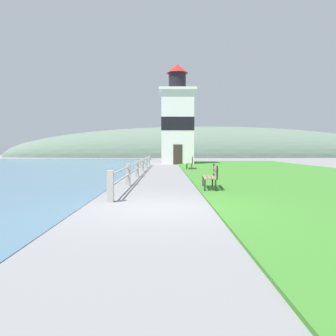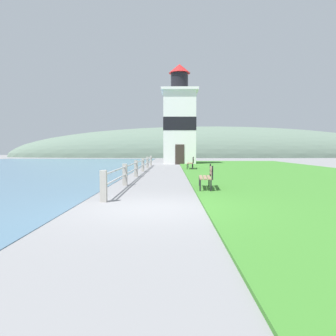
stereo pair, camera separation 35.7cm
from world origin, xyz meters
The scene contains 7 objects.
ground_plane centered at (0.00, 0.00, 0.00)m, with size 160.00×160.00×0.00m, color slate.
grass_verge centered at (7.43, 13.18, 0.03)m, with size 12.00×39.55×0.06m.
seawall_railing centered at (-1.33, 11.70, 0.53)m, with size 0.18×21.59×0.91m.
park_bench_near centered at (1.93, 3.78, 0.54)m, with size 0.59×1.68×0.94m.
park_bench_midway centered at (2.10, 16.29, 0.54)m, with size 0.65×2.01×0.94m.
lighthouse centered at (1.43, 26.05, 4.40)m, with size 3.76×3.76×10.30m.
distant_hillside centered at (8.00, 56.36, 0.00)m, with size 80.00×16.00×12.00m.
Camera 1 is at (0.25, -8.26, 1.50)m, focal length 35.00 mm.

